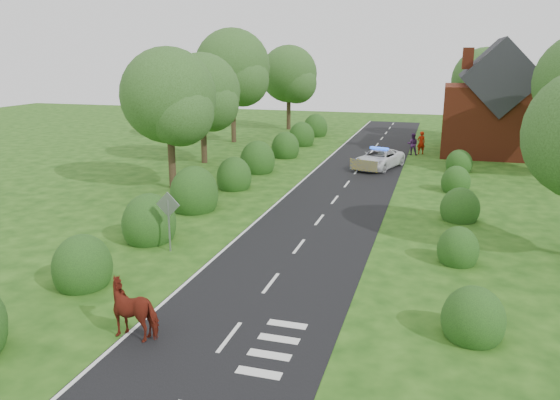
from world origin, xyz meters
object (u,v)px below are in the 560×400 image
(cow, at_px, (136,312))
(pedestrian_purple, at_px, (413,144))
(pedestrian_red, at_px, (421,143))
(road_sign, at_px, (168,213))
(police_van, at_px, (379,159))

(cow, distance_m, pedestrian_purple, 32.89)
(cow, relative_size, pedestrian_red, 1.07)
(cow, height_order, pedestrian_purple, pedestrian_purple)
(road_sign, xyz_separation_m, pedestrian_purple, (8.32, 25.79, -0.77))
(road_sign, relative_size, police_van, 0.47)
(road_sign, height_order, pedestrian_red, road_sign)
(cow, xyz_separation_m, pedestrian_purple, (5.97, 32.34, 0.18))
(road_sign, height_order, pedestrian_purple, road_sign)
(pedestrian_red, bearing_deg, police_van, 44.15)
(road_sign, xyz_separation_m, pedestrian_red, (8.95, 26.42, -0.73))
(police_van, relative_size, pedestrian_purple, 3.04)
(road_sign, xyz_separation_m, police_van, (6.32, 19.61, -0.97))
(pedestrian_purple, bearing_deg, pedestrian_red, -137.30)
(cow, xyz_separation_m, police_van, (3.97, 26.16, -0.02))
(cow, bearing_deg, pedestrian_purple, 169.77)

